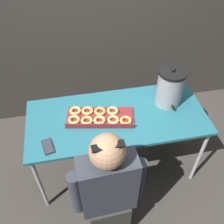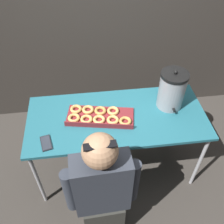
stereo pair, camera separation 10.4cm
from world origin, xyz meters
TOP-DOWN VIEW (x-y plane):
  - ground_plane at (0.00, 0.00)m, footprint 12.00×12.00m
  - back_wall at (0.00, 1.01)m, footprint 6.00×0.11m
  - folding_table at (0.00, 0.00)m, footprint 1.56×0.70m
  - donut_box at (-0.16, 0.00)m, footprint 0.61×0.35m
  - coffee_urn at (0.49, 0.09)m, footprint 0.24×0.27m
  - cell_phone at (-0.60, -0.22)m, footprint 0.11×0.17m
  - person_seated at (-0.19, -0.61)m, footprint 0.54×0.23m

SIDE VIEW (x-z plane):
  - ground_plane at x=0.00m, z-range 0.00..0.00m
  - person_seated at x=-0.19m, z-range -0.02..1.23m
  - folding_table at x=0.00m, z-range 0.34..1.11m
  - cell_phone at x=-0.60m, z-range 0.77..0.78m
  - donut_box at x=-0.16m, z-range 0.76..0.82m
  - coffee_urn at x=0.49m, z-range 0.76..1.13m
  - back_wall at x=0.00m, z-range 0.01..2.41m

